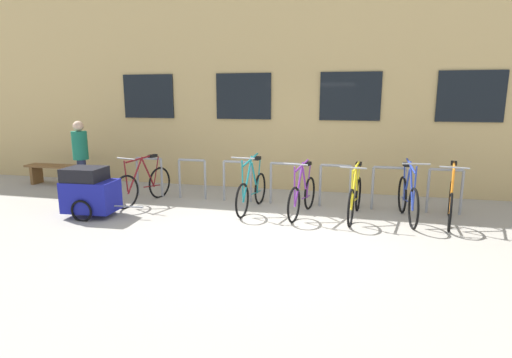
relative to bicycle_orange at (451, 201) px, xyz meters
The scene contains 13 objects.
ground_plane 3.32m from the bicycle_orange, 155.39° to the right, with size 42.00×42.00×0.00m, color #9E998E.
storefront_building 6.52m from the bicycle_orange, 120.30° to the left, with size 28.00×6.67×6.07m.
bike_rack 3.05m from the bicycle_orange, behind, with size 6.63×0.05×0.86m.
bicycle_orange is the anchor object (origin of this frame).
bicycle_teal 3.55m from the bicycle_orange, behind, with size 0.44×1.68×1.11m.
bicycle_blue 0.71m from the bicycle_orange, behind, with size 0.44×1.68×1.11m.
bicycle_maroon 5.85m from the bicycle_orange, behind, with size 0.54×1.64×1.01m.
bicycle_purple 2.57m from the bicycle_orange, behind, with size 0.46×1.58×1.04m.
bicycle_yellow 1.62m from the bicycle_orange, behind, with size 0.44×1.71×1.02m.
bike_trailer 6.41m from the bicycle_orange, 169.75° to the right, with size 1.47×0.72×0.92m.
wooden_bench 8.75m from the bicycle_orange, behind, with size 1.78×0.40×0.49m.
person_by_bench 7.43m from the bicycle_orange, behind, with size 0.32×0.32×1.64m.
backpack 7.31m from the bicycle_orange, behind, with size 0.28×0.20×0.44m, color maroon.
Camera 1 is at (1.31, -6.08, 2.16)m, focal length 28.65 mm.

